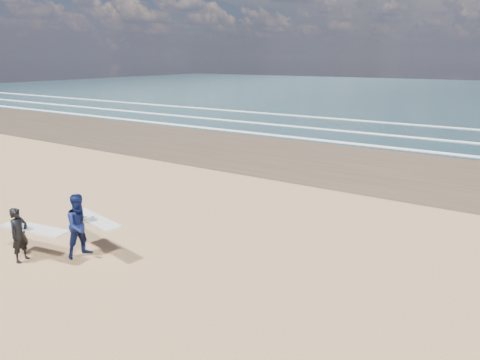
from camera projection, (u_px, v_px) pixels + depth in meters
The scene contains 2 objects.
surfer_near at pixel (22, 234), 12.29m from camera, with size 2.26×1.12×1.63m.
surfer_far at pixel (82, 225), 12.58m from camera, with size 2.26×1.34×1.92m.
Camera 1 is at (10.39, -5.55, 5.72)m, focal length 32.00 mm.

